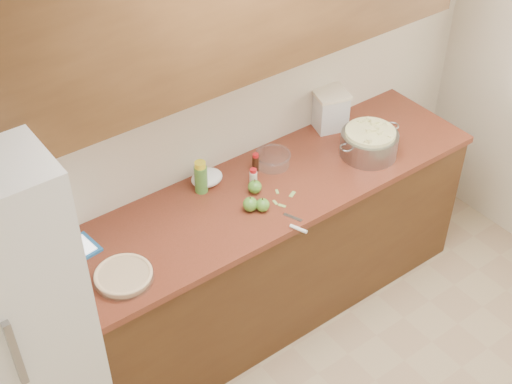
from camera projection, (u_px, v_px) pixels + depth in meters
room_shell at (499, 320)px, 2.58m from camera, size 3.60×3.60×3.60m
counter_run at (256, 256)px, 4.02m from camera, size 2.64×0.68×0.92m
pie at (124, 276)px, 3.24m from camera, size 0.28×0.28×0.04m
colander at (369, 143)px, 3.95m from camera, size 0.42×0.32×0.16m
flour_canister at (330, 109)px, 4.14m from camera, size 0.24×0.24×0.23m
tablet at (74, 252)px, 3.38m from camera, size 0.24×0.20×0.02m
paring_knife at (298, 227)px, 3.52m from camera, size 0.09×0.19×0.02m
lemon_bottle at (201, 177)px, 3.69m from camera, size 0.07×0.07×0.19m
cinnamon_shaker at (253, 177)px, 3.76m from camera, size 0.04×0.04×0.10m
vanilla_bottle at (256, 163)px, 3.85m from camera, size 0.04×0.04×0.11m
mixing_bowl at (273, 159)px, 3.90m from camera, size 0.20×0.20×0.07m
paper_towel at (207, 178)px, 3.77m from camera, size 0.22×0.20×0.07m
apple_left at (250, 204)px, 3.60m from camera, size 0.08×0.08×0.09m
apple_center at (255, 187)px, 3.72m from camera, size 0.07×0.07×0.08m
apple_front at (263, 205)px, 3.60m from camera, size 0.07×0.07×0.08m
peel_a at (282, 206)px, 3.65m from camera, size 0.03×0.04×0.00m
peel_b at (292, 194)px, 3.72m from camera, size 0.05×0.04×0.00m
peel_c at (275, 202)px, 3.67m from camera, size 0.02×0.04×0.00m
peel_d at (277, 192)px, 3.74m from camera, size 0.03×0.04×0.00m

